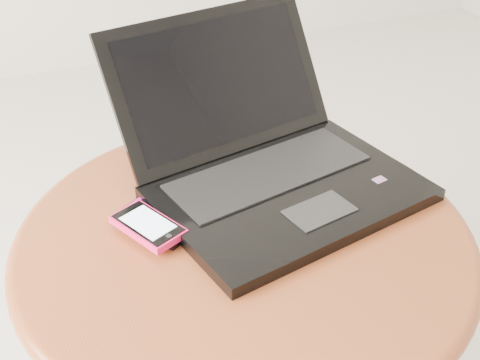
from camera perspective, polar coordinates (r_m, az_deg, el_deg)
name	(u,v)px	position (r m, az deg, el deg)	size (l,w,h in m)	color
table	(244,288)	(0.99, 0.37, -9.71)	(0.67, 0.67, 0.53)	#57361B
laptop	(268,159)	(0.99, 2.55, 1.87)	(0.46, 0.46, 0.23)	black
phone_black	(155,223)	(0.93, -7.70, -3.85)	(0.12, 0.13, 0.01)	black
phone_pink	(148,226)	(0.90, -8.27, -4.11)	(0.10, 0.12, 0.01)	#E51958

